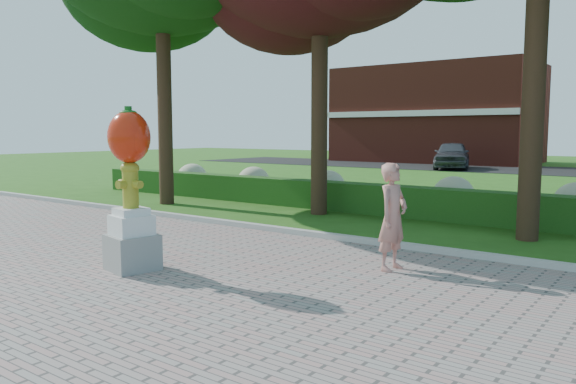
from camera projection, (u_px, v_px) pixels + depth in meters
name	position (u px, v px, depth m)	size (l,w,h in m)	color
ground	(219.00, 267.00, 9.30)	(100.00, 100.00, 0.00)	#275715
curb	(319.00, 235.00, 11.69)	(40.00, 0.18, 0.15)	#ADADA5
lawn_hedge	(403.00, 201.00, 14.84)	(24.00, 0.70, 0.80)	#144012
hydrangea_row	(438.00, 194.00, 15.29)	(20.10, 1.10, 0.99)	#B8BC8F
street	(564.00, 171.00, 31.64)	(50.00, 8.00, 0.02)	black
building_left	(436.00, 115.00, 41.99)	(14.00, 8.00, 7.00)	maroon
hydrant_sculpture	(130.00, 184.00, 8.80)	(0.84, 0.84, 2.58)	gray
woman	(393.00, 217.00, 8.85)	(0.62, 0.41, 1.70)	tan
parked_car	(452.00, 155.00, 33.68)	(1.95, 4.86, 1.66)	#3D3E45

